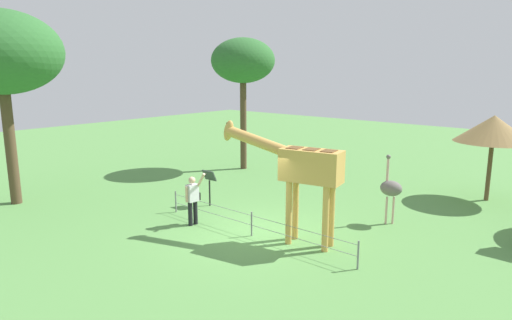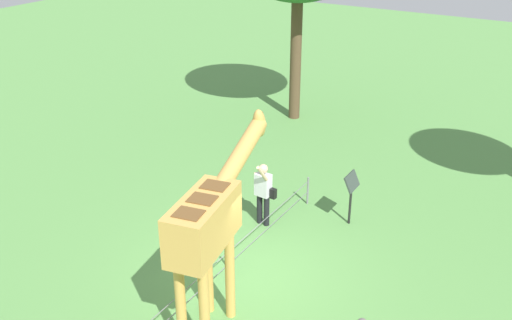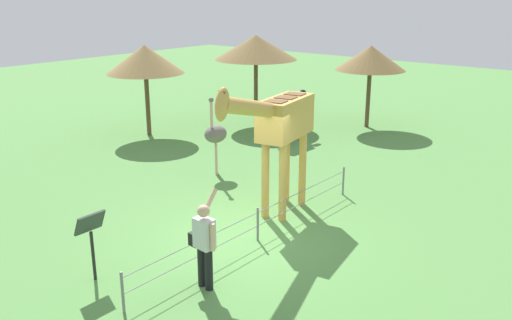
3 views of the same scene
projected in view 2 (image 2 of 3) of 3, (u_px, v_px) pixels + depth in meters
The scene contains 5 objects.
ground_plane at pixel (242, 277), 12.05m from camera, with size 60.00×60.00×0.00m, color #568E47.
giraffe at pixel (211, 220), 9.93m from camera, with size 3.78×1.16×3.42m.
visitor at pixel (263, 191), 13.60m from camera, with size 0.61×0.59×1.74m.
info_sign at pixel (351, 188), 13.60m from camera, with size 0.56×0.21×1.32m.
wire_fence at pixel (233, 258), 11.99m from camera, with size 7.05×0.05×0.75m.
Camera 2 is at (-8.32, -5.32, 7.32)m, focal length 40.70 mm.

